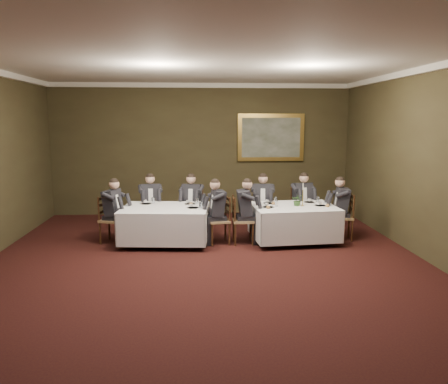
{
  "coord_description": "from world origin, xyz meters",
  "views": [
    {
      "loc": [
        -0.2,
        -6.82,
        2.54
      ],
      "look_at": [
        0.37,
        1.57,
        1.15
      ],
      "focal_mm": 35.0,
      "sensor_mm": 36.0,
      "label": 1
    }
  ],
  "objects": [
    {
      "name": "chair_main_endright",
      "position": [
        2.96,
        2.11,
        0.28
      ],
      "size": [
        0.49,
        0.5,
        1.0
      ],
      "rotation": [
        0.0,
        0.0,
        1.4
      ],
      "color": "olive",
      "rests_on": "ground"
    },
    {
      "name": "diner_sec_endleft",
      "position": [
        -1.92,
        2.18,
        0.51
      ],
      "size": [
        0.58,
        0.53,
        1.35
      ],
      "rotation": [
        0.0,
        0.0,
        -1.88
      ],
      "color": "black",
      "rests_on": "chair_sec_endleft"
    },
    {
      "name": "chair_sec_backright",
      "position": [
        -0.25,
        2.94,
        0.28
      ],
      "size": [
        0.54,
        0.52,
        1.0
      ],
      "rotation": [
        0.0,
        0.0,
        2.86
      ],
      "color": "olive",
      "rests_on": "ground"
    },
    {
      "name": "centerpiece",
      "position": [
        1.95,
        2.03,
        0.9
      ],
      "size": [
        0.29,
        0.27,
        0.26
      ],
      "primitive_type": "imported",
      "rotation": [
        0.0,
        0.0,
        -0.32
      ],
      "color": "#2D5926",
      "rests_on": "table_main"
    },
    {
      "name": "ground",
      "position": [
        0.0,
        0.0,
        0.0
      ],
      "size": [
        10.0,
        10.0,
        0.0
      ],
      "primitive_type": "plane",
      "color": "black",
      "rests_on": "ground"
    },
    {
      "name": "painting",
      "position": [
        1.87,
        4.94,
        2.08
      ],
      "size": [
        1.8,
        0.09,
        1.27
      ],
      "color": "tan",
      "rests_on": "back_wall"
    },
    {
      "name": "chair_main_backleft",
      "position": [
        1.35,
        2.88,
        0.28
      ],
      "size": [
        0.5,
        0.48,
        1.0
      ],
      "rotation": [
        0.0,
        0.0,
        3.0
      ],
      "color": "olive",
      "rests_on": "ground"
    },
    {
      "name": "front_wall",
      "position": [
        0.0,
        -5.0,
        1.75
      ],
      "size": [
        8.0,
        0.1,
        3.5
      ],
      "primitive_type": "cube",
      "color": "#362E1B",
      "rests_on": "ground"
    },
    {
      "name": "chair_main_backright",
      "position": [
        2.27,
        2.95,
        0.28
      ],
      "size": [
        0.5,
        0.49,
        1.0
      ],
      "rotation": [
        0.0,
        0.0,
        3.31
      ],
      "color": "olive",
      "rests_on": "ground"
    },
    {
      "name": "back_wall",
      "position": [
        0.0,
        5.0,
        1.75
      ],
      "size": [
        8.0,
        0.1,
        3.5
      ],
      "primitive_type": "cube",
      "color": "#362E1B",
      "rests_on": "ground"
    },
    {
      "name": "table_main",
      "position": [
        1.87,
        2.03,
        0.45
      ],
      "size": [
        1.82,
        1.44,
        0.67
      ],
      "rotation": [
        0.0,
        0.0,
        0.07
      ],
      "color": "black",
      "rests_on": "ground"
    },
    {
      "name": "chair_sec_endleft",
      "position": [
        -1.94,
        2.18,
        0.28
      ],
      "size": [
        0.54,
        0.55,
        1.0
      ],
      "rotation": [
        0.0,
        0.0,
        -1.88
      ],
      "color": "olive",
      "rests_on": "ground"
    },
    {
      "name": "diner_sec_endright",
      "position": [
        0.29,
        1.97,
        0.51
      ],
      "size": [
        0.53,
        0.46,
        1.35
      ],
      "rotation": [
        0.0,
        0.0,
        1.72
      ],
      "color": "black",
      "rests_on": "chair_sec_endright"
    },
    {
      "name": "chair_sec_backleft",
      "position": [
        -1.21,
        3.03,
        0.28
      ],
      "size": [
        0.5,
        0.49,
        1.0
      ],
      "rotation": [
        0.0,
        0.0,
        3.31
      ],
      "color": "olive",
      "rests_on": "ground"
    },
    {
      "name": "diner_sec_backright",
      "position": [
        -0.26,
        2.93,
        0.51
      ],
      "size": [
        0.52,
        0.57,
        1.35
      ],
      "rotation": [
        0.0,
        0.0,
        2.86
      ],
      "color": "black",
      "rests_on": "chair_sec_backright"
    },
    {
      "name": "ceiling",
      "position": [
        0.0,
        0.0,
        3.5
      ],
      "size": [
        8.0,
        10.0,
        0.1
      ],
      "primitive_type": "cube",
      "color": "silver",
      "rests_on": "back_wall"
    },
    {
      "name": "place_setting_table_main",
      "position": [
        1.44,
        2.38,
        0.8
      ],
      "size": [
        0.33,
        0.31,
        0.14
      ],
      "color": "white",
      "rests_on": "table_main"
    },
    {
      "name": "diner_sec_backleft",
      "position": [
        -1.21,
        3.02,
        0.51
      ],
      "size": [
        0.47,
        0.54,
        1.35
      ],
      "rotation": [
        0.0,
        0.0,
        3.31
      ],
      "color": "black",
      "rests_on": "chair_sec_backleft"
    },
    {
      "name": "chair_main_endleft",
      "position": [
        0.78,
        1.95,
        0.28
      ],
      "size": [
        0.42,
        0.44,
        1.0
      ],
      "rotation": [
        0.0,
        0.0,
        -1.56
      ],
      "color": "olive",
      "rests_on": "ground"
    },
    {
      "name": "diner_main_backleft",
      "position": [
        1.34,
        2.87,
        0.51
      ],
      "size": [
        0.47,
        0.53,
        1.35
      ],
      "rotation": [
        0.0,
        0.0,
        3.0
      ],
      "color": "black",
      "rests_on": "chair_main_backleft"
    },
    {
      "name": "candlestick",
      "position": [
        2.05,
        2.01,
        0.95
      ],
      "size": [
        0.07,
        0.07,
        0.5
      ],
      "color": "gold",
      "rests_on": "table_main"
    },
    {
      "name": "crown_molding",
      "position": [
        0.0,
        0.0,
        3.44
      ],
      "size": [
        8.0,
        10.0,
        0.12
      ],
      "color": "white",
      "rests_on": "back_wall"
    },
    {
      "name": "diner_main_backright",
      "position": [
        2.27,
        2.94,
        0.51
      ],
      "size": [
        0.48,
        0.54,
        1.35
      ],
      "rotation": [
        0.0,
        0.0,
        3.31
      ],
      "color": "black",
      "rests_on": "chair_main_backright"
    },
    {
      "name": "diner_main_endright",
      "position": [
        2.95,
        2.11,
        0.51
      ],
      "size": [
        0.54,
        0.47,
        1.35
      ],
      "rotation": [
        0.0,
        0.0,
        1.4
      ],
      "color": "black",
      "rests_on": "chair_main_endright"
    },
    {
      "name": "chair_sec_endright",
      "position": [
        0.3,
        1.97,
        0.28
      ],
      "size": [
        0.48,
        0.5,
        1.0
      ],
      "rotation": [
        0.0,
        0.0,
        1.72
      ],
      "color": "olive",
      "rests_on": "ground"
    },
    {
      "name": "table_second",
      "position": [
        -0.82,
        2.07,
        0.45
      ],
      "size": [
        1.89,
        1.51,
        0.67
      ],
      "rotation": [
        0.0,
        0.0,
        -0.09
      ],
      "color": "black",
      "rests_on": "ground"
    },
    {
      "name": "place_setting_table_second",
      "position": [
        -1.2,
        2.52,
        0.8
      ],
      "size": [
        0.33,
        0.31,
        0.14
      ],
      "color": "white",
      "rests_on": "table_second"
    },
    {
      "name": "diner_main_endleft",
      "position": [
        0.79,
        1.95,
        0.51
      ],
      "size": [
        0.48,
        0.42,
        1.35
      ],
      "rotation": [
        0.0,
        0.0,
        -1.56
      ],
      "color": "black",
      "rests_on": "chair_main_endleft"
    }
  ]
}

